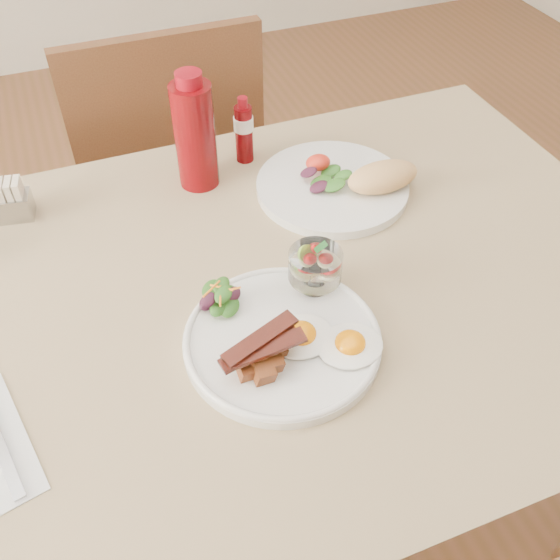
{
  "coord_description": "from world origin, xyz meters",
  "views": [
    {
      "loc": [
        -0.21,
        -0.64,
        1.44
      ],
      "look_at": [
        0.02,
        -0.06,
        0.82
      ],
      "focal_mm": 40.0,
      "sensor_mm": 36.0,
      "label": 1
    }
  ],
  "objects_px": {
    "chair_far": "(169,175)",
    "fruit_cup": "(315,266)",
    "hot_sauce_bottle": "(244,131)",
    "main_plate": "(282,341)",
    "table": "(257,327)",
    "ketchup_bottle": "(195,134)",
    "sugar_caddy": "(6,202)",
    "second_plate": "(344,183)"
  },
  "relations": [
    {
      "from": "table",
      "to": "hot_sauce_bottle",
      "type": "bearing_deg",
      "value": 73.61
    },
    {
      "from": "chair_far",
      "to": "ketchup_bottle",
      "type": "height_order",
      "value": "ketchup_bottle"
    },
    {
      "from": "chair_far",
      "to": "main_plate",
      "type": "height_order",
      "value": "chair_far"
    },
    {
      "from": "table",
      "to": "ketchup_bottle",
      "type": "relative_size",
      "value": 6.16
    },
    {
      "from": "second_plate",
      "to": "chair_far",
      "type": "bearing_deg",
      "value": 115.68
    },
    {
      "from": "chair_far",
      "to": "sugar_caddy",
      "type": "distance_m",
      "value": 0.55
    },
    {
      "from": "main_plate",
      "to": "chair_far",
      "type": "bearing_deg",
      "value": 89.92
    },
    {
      "from": "hot_sauce_bottle",
      "to": "sugar_caddy",
      "type": "relative_size",
      "value": 1.5
    },
    {
      "from": "table",
      "to": "main_plate",
      "type": "relative_size",
      "value": 4.75
    },
    {
      "from": "fruit_cup",
      "to": "hot_sauce_bottle",
      "type": "xyz_separation_m",
      "value": [
        0.02,
        0.38,
        0.0
      ]
    },
    {
      "from": "chair_far",
      "to": "hot_sauce_bottle",
      "type": "height_order",
      "value": "chair_far"
    },
    {
      "from": "table",
      "to": "ketchup_bottle",
      "type": "distance_m",
      "value": 0.36
    },
    {
      "from": "second_plate",
      "to": "sugar_caddy",
      "type": "height_order",
      "value": "sugar_caddy"
    },
    {
      "from": "chair_far",
      "to": "sugar_caddy",
      "type": "bearing_deg",
      "value": -134.54
    },
    {
      "from": "table",
      "to": "second_plate",
      "type": "height_order",
      "value": "second_plate"
    },
    {
      "from": "hot_sauce_bottle",
      "to": "fruit_cup",
      "type": "bearing_deg",
      "value": -93.04
    },
    {
      "from": "table",
      "to": "chair_far",
      "type": "distance_m",
      "value": 0.68
    },
    {
      "from": "main_plate",
      "to": "sugar_caddy",
      "type": "distance_m",
      "value": 0.55
    },
    {
      "from": "table",
      "to": "second_plate",
      "type": "xyz_separation_m",
      "value": [
        0.23,
        0.18,
        0.11
      ]
    },
    {
      "from": "fruit_cup",
      "to": "ketchup_bottle",
      "type": "xyz_separation_m",
      "value": [
        -0.08,
        0.34,
        0.04
      ]
    },
    {
      "from": "table",
      "to": "second_plate",
      "type": "distance_m",
      "value": 0.31
    },
    {
      "from": "table",
      "to": "main_plate",
      "type": "distance_m",
      "value": 0.15
    },
    {
      "from": "ketchup_bottle",
      "to": "hot_sauce_bottle",
      "type": "height_order",
      "value": "ketchup_bottle"
    },
    {
      "from": "chair_far",
      "to": "main_plate",
      "type": "xyz_separation_m",
      "value": [
        -0.0,
        -0.78,
        0.24
      ]
    },
    {
      "from": "main_plate",
      "to": "fruit_cup",
      "type": "height_order",
      "value": "fruit_cup"
    },
    {
      "from": "sugar_caddy",
      "to": "ketchup_bottle",
      "type": "bearing_deg",
      "value": 6.93
    },
    {
      "from": "table",
      "to": "second_plate",
      "type": "bearing_deg",
      "value": 37.17
    },
    {
      "from": "table",
      "to": "hot_sauce_bottle",
      "type": "relative_size",
      "value": 10.14
    },
    {
      "from": "chair_far",
      "to": "fruit_cup",
      "type": "bearing_deg",
      "value": -83.55
    },
    {
      "from": "fruit_cup",
      "to": "second_plate",
      "type": "bearing_deg",
      "value": 54.81
    },
    {
      "from": "ketchup_bottle",
      "to": "hot_sauce_bottle",
      "type": "bearing_deg",
      "value": 20.63
    },
    {
      "from": "table",
      "to": "fruit_cup",
      "type": "height_order",
      "value": "fruit_cup"
    },
    {
      "from": "table",
      "to": "sugar_caddy",
      "type": "bearing_deg",
      "value": 136.43
    },
    {
      "from": "main_plate",
      "to": "ketchup_bottle",
      "type": "height_order",
      "value": "ketchup_bottle"
    },
    {
      "from": "table",
      "to": "ketchup_bottle",
      "type": "bearing_deg",
      "value": 90.39
    },
    {
      "from": "main_plate",
      "to": "hot_sauce_bottle",
      "type": "distance_m",
      "value": 0.47
    },
    {
      "from": "hot_sauce_bottle",
      "to": "sugar_caddy",
      "type": "xyz_separation_m",
      "value": [
        -0.44,
        -0.02,
        -0.03
      ]
    },
    {
      "from": "table",
      "to": "fruit_cup",
      "type": "bearing_deg",
      "value": -27.41
    },
    {
      "from": "ketchup_bottle",
      "to": "chair_far",
      "type": "bearing_deg",
      "value": 89.68
    },
    {
      "from": "ketchup_bottle",
      "to": "hot_sauce_bottle",
      "type": "relative_size",
      "value": 1.65
    },
    {
      "from": "fruit_cup",
      "to": "hot_sauce_bottle",
      "type": "height_order",
      "value": "hot_sauce_bottle"
    },
    {
      "from": "fruit_cup",
      "to": "hot_sauce_bottle",
      "type": "bearing_deg",
      "value": 86.96
    }
  ]
}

